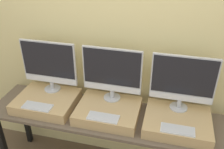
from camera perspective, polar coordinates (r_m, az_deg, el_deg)
wall_back at (r=2.37m, az=1.21°, el=5.66°), size 8.00×0.04×2.60m
workbench at (r=2.41m, az=-0.88°, el=-10.82°), size 2.27×0.56×0.78m
wooden_riser_left at (r=2.53m, az=-14.69°, el=-5.90°), size 0.57×0.46×0.10m
monitor_left at (r=2.46m, az=-14.19°, el=2.29°), size 0.55×0.16×0.52m
keyboard_left at (r=2.38m, az=-16.68°, el=-6.99°), size 0.27×0.11×0.01m
wooden_riser_center at (r=2.33m, az=-0.88°, el=-8.32°), size 0.57×0.46×0.10m
monitor_center at (r=2.25m, az=-0.01°, el=0.56°), size 0.55×0.16×0.52m
keyboard_center at (r=2.17m, az=-2.05°, el=-9.75°), size 0.27×0.11×0.01m
wooden_riser_right at (r=2.28m, az=14.69°, el=-10.45°), size 0.57×0.46×0.10m
monitor_right at (r=2.20m, az=15.88°, el=-1.42°), size 0.55×0.16×0.52m
keyboard_right at (r=2.11m, az=14.77°, el=-12.09°), size 0.27×0.11×0.01m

